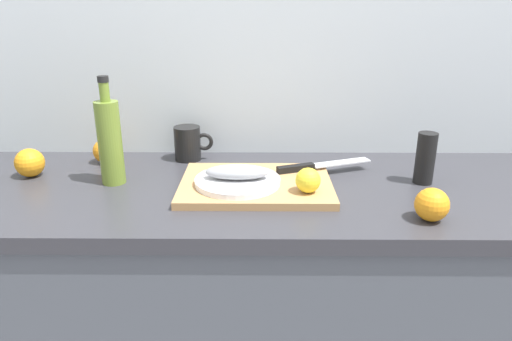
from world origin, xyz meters
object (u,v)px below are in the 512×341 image
Objects in this scene: pepper_mill at (425,158)px; fish_fillet at (237,172)px; white_plate at (238,181)px; orange_0 at (432,205)px; olive_oil_bottle at (110,141)px; lemon_0 at (308,180)px; chef_knife at (313,166)px; coffee_mug_0 at (188,143)px; cutting_board at (256,185)px.

fish_fillet is at bearing -172.89° from pepper_mill.
white_plate is 0.48m from orange_0.
olive_oil_bottle is at bearing -179.56° from pepper_mill.
pepper_mill is at bearing 0.44° from olive_oil_bottle.
pepper_mill is at bearing 7.11° from fish_fillet.
lemon_0 is at bearing -17.15° from fish_fillet.
chef_knife is 4.45× the size of lemon_0.
coffee_mug_0 is (-0.35, 0.31, 0.00)m from lemon_0.
fish_fillet reaches higher than chef_knife.
chef_knife is (0.21, 0.12, -0.02)m from fish_fillet.
lemon_0 is at bearing -17.15° from white_plate.
fish_fillet reaches higher than cutting_board.
olive_oil_bottle reaches higher than chef_knife.
chef_knife is 0.40m from coffee_mug_0.
coffee_mug_0 is at bearing 137.70° from lemon_0.
lemon_0 is at bearing -12.10° from olive_oil_bottle.
chef_knife is at bearing 79.79° from lemon_0.
pepper_mill is at bearing 19.81° from lemon_0.
olive_oil_bottle is 2.06× the size of pepper_mill.
olive_oil_bottle is at bearing 170.61° from fish_fillet.
pepper_mill is (0.33, 0.12, 0.02)m from lemon_0.
white_plate is at bearing -90.00° from fish_fillet.
fish_fillet is 0.48m from orange_0.
fish_fillet is 2.66× the size of lemon_0.
orange_0 is (0.45, -0.17, -0.01)m from fish_fillet.
orange_0 is at bearing -20.94° from white_plate.
coffee_mug_0 is (-0.17, 0.26, 0.03)m from white_plate.
lemon_0 is (-0.03, -0.17, 0.02)m from chef_knife.
fish_fillet is at bearing -157.80° from cutting_board.
chef_knife is (0.16, 0.10, 0.02)m from cutting_board.
fish_fillet is at bearing -57.27° from coffee_mug_0.
white_plate is at bearing -172.89° from pepper_mill.
fish_fillet is 0.24m from chef_knife.
white_plate is 0.51m from pepper_mill.
white_plate is at bearing -171.52° from chef_knife.
lemon_0 is (0.18, -0.06, -0.00)m from fish_fillet.
cutting_board is 2.82× the size of pepper_mill.
olive_oil_bottle is at bearing 167.90° from lemon_0.
pepper_mill reaches higher than fish_fillet.
fish_fillet is 0.19m from lemon_0.
olive_oil_bottle is at bearing 163.92° from orange_0.
cutting_board is 6.34× the size of lemon_0.
orange_0 is (0.61, -0.43, -0.02)m from coffee_mug_0.
chef_knife is 0.37m from orange_0.
chef_knife reaches higher than white_plate.
orange_0 reaches higher than cutting_board.
lemon_0 reaches higher than white_plate.
cutting_board is 3.28× the size of coffee_mug_0.
fish_fillet reaches higher than white_plate.
white_plate is (-0.05, -0.02, 0.02)m from cutting_board.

